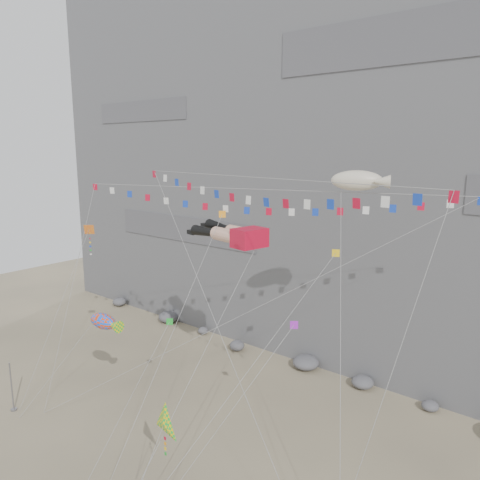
{
  "coord_description": "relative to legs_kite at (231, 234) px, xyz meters",
  "views": [
    {
      "loc": [
        22.11,
        -20.52,
        21.39
      ],
      "look_at": [
        -1.89,
        9.0,
        13.98
      ],
      "focal_mm": 35.0,
      "sensor_mm": 36.0,
      "label": 1
    }
  ],
  "objects": [
    {
      "name": "anchor_pole_left",
      "position": [
        -13.57,
        -12.06,
        -12.69
      ],
      "size": [
        0.12,
        0.12,
        4.25
      ],
      "primitive_type": "cylinder",
      "color": "gray",
      "rests_on": "ground"
    },
    {
      "name": "blimp_windsock",
      "position": [
        9.33,
        2.38,
        4.42
      ],
      "size": [
        7.72,
        12.88,
        22.95
      ],
      "color": "beige",
      "rests_on": "ground"
    },
    {
      "name": "small_kite_b",
      "position": [
        8.45,
        -4.05,
        -4.49
      ],
      "size": [
        4.87,
        8.76,
        13.88
      ],
      "color": "purple",
      "rests_on": "ground"
    },
    {
      "name": "ground",
      "position": [
        1.35,
        -7.19,
        -14.82
      ],
      "size": [
        120.0,
        120.0,
        0.0
      ],
      "primitive_type": "plane",
      "color": "tan",
      "rests_on": "ground"
    },
    {
      "name": "legs_kite",
      "position": [
        0.0,
        0.0,
        0.0
      ],
      "size": [
        8.78,
        16.68,
        20.57
      ],
      "rotation": [
        0.0,
        0.0,
        -0.2
      ],
      "color": "red",
      "rests_on": "ground"
    },
    {
      "name": "harlequin_kite",
      "position": [
        -12.03,
        -4.94,
        -0.36
      ],
      "size": [
        2.21,
        7.83,
        16.04
      ],
      "color": "red",
      "rests_on": "ground"
    },
    {
      "name": "flag_banner_upper",
      "position": [
        1.94,
        0.88,
        3.54
      ],
      "size": [
        29.29,
        16.25,
        25.37
      ],
      "color": "red",
      "rests_on": "ground"
    },
    {
      "name": "small_kite_a",
      "position": [
        -0.7,
        -0.42,
        1.23
      ],
      "size": [
        1.71,
        13.24,
        20.58
      ],
      "color": "orange",
      "rests_on": "ground"
    },
    {
      "name": "fish_windsock",
      "position": [
        -7.47,
        -7.1,
        -6.98
      ],
      "size": [
        6.58,
        6.03,
        10.45
      ],
      "color": "#E33D0B",
      "rests_on": "ground"
    },
    {
      "name": "talus_boulders",
      "position": [
        1.35,
        9.81,
        -14.22
      ],
      "size": [
        60.0,
        3.0,
        1.2
      ],
      "primitive_type": null,
      "color": "slate",
      "rests_on": "ground"
    },
    {
      "name": "delta_kite",
      "position": [
        4.84,
        -11.69,
        -8.82
      ],
      "size": [
        2.64,
        2.9,
        7.53
      ],
      "color": "yellow",
      "rests_on": "ground"
    },
    {
      "name": "small_kite_c",
      "position": [
        -1.25,
        -5.71,
        -6.13
      ],
      "size": [
        1.52,
        9.39,
        12.45
      ],
      "color": "green",
      "rests_on": "ground"
    },
    {
      "name": "cliff",
      "position": [
        1.35,
        24.81,
        10.18
      ],
      "size": [
        80.0,
        28.0,
        50.0
      ],
      "primitive_type": "cube",
      "color": "slate",
      "rests_on": "ground"
    },
    {
      "name": "small_kite_d",
      "position": [
        8.31,
        1.26,
        -0.91
      ],
      "size": [
        4.89,
        16.25,
        21.46
      ],
      "color": "yellow",
      "rests_on": "ground"
    },
    {
      "name": "flag_banner_lower",
      "position": [
        5.93,
        -4.46,
        4.82
      ],
      "size": [
        24.14,
        7.58,
        22.28
      ],
      "color": "red",
      "rests_on": "ground"
    }
  ]
}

